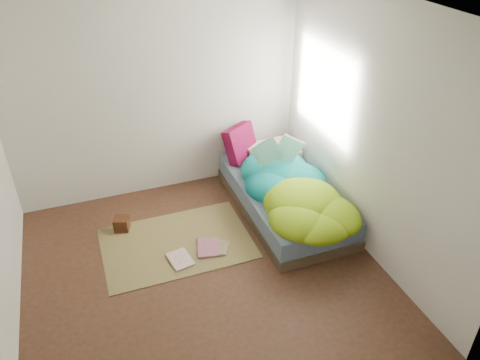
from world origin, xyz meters
name	(u,v)px	position (x,y,z in m)	size (l,w,h in m)	color
ground	(204,273)	(0.00, 0.00, 0.00)	(3.50, 3.50, 0.00)	#3E2618
room_walls	(198,128)	(0.01, 0.01, 1.63)	(3.54, 3.54, 2.62)	silver
bed	(284,198)	(1.22, 0.72, 0.17)	(1.00, 2.00, 0.34)	#392E1F
duvet	(294,184)	(1.22, 0.50, 0.51)	(0.96, 1.84, 0.34)	#087C7F
rug	(177,243)	(-0.15, 0.55, 0.01)	(1.60, 1.10, 0.01)	brown
pillow_floral	(273,152)	(1.37, 1.41, 0.41)	(0.65, 0.40, 0.15)	beige
pillow_magenta	(241,143)	(0.97, 1.52, 0.57)	(0.45, 0.14, 0.45)	#4D0525
open_book	(278,144)	(1.18, 0.87, 0.84)	(0.51, 0.11, 0.31)	#347F29
wooden_box	(122,224)	(-0.67, 1.00, 0.09)	(0.16, 0.16, 0.16)	#38180C
floor_book_a	(171,263)	(-0.29, 0.24, 0.02)	(0.22, 0.30, 0.02)	white
floor_book_b	(197,248)	(0.03, 0.36, 0.03)	(0.23, 0.31, 0.03)	#B86A7F
floor_book_c	(211,254)	(0.15, 0.23, 0.02)	(0.24, 0.32, 0.02)	tan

